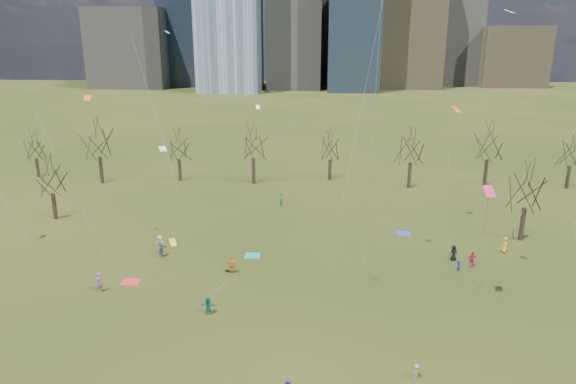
# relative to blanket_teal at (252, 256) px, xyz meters

# --- Properties ---
(ground) EXTENTS (500.00, 500.00, 0.00)m
(ground) POSITION_rel_blanket_teal_xyz_m (3.73, -11.88, -0.01)
(ground) COLOR black
(ground) RESTS_ON ground
(downtown_skyline) EXTENTS (212.50, 78.00, 118.00)m
(downtown_skyline) POSITION_rel_blanket_teal_xyz_m (1.30, 198.77, 38.99)
(downtown_skyline) COLOR slate
(downtown_skyline) RESTS_ON ground
(bare_tree_row) EXTENTS (113.04, 29.80, 9.50)m
(bare_tree_row) POSITION_rel_blanket_teal_xyz_m (3.65, 25.35, 6.10)
(bare_tree_row) COLOR black
(bare_tree_row) RESTS_ON ground
(blanket_teal) EXTENTS (1.60, 1.50, 0.03)m
(blanket_teal) POSITION_rel_blanket_teal_xyz_m (0.00, 0.00, 0.00)
(blanket_teal) COLOR teal
(blanket_teal) RESTS_ON ground
(blanket_navy) EXTENTS (1.60, 1.50, 0.03)m
(blanket_navy) POSITION_rel_blanket_teal_xyz_m (16.83, 7.40, 0.00)
(blanket_navy) COLOR #2737B8
(blanket_navy) RESTS_ON ground
(blanket_crimson) EXTENTS (1.60, 1.50, 0.03)m
(blanket_crimson) POSITION_rel_blanket_teal_xyz_m (-10.61, -6.71, 0.00)
(blanket_crimson) COLOR red
(blanket_crimson) RESTS_ON ground
(person_3) EXTENTS (0.43, 0.72, 1.09)m
(person_3) POSITION_rel_blanket_teal_xyz_m (13.41, -19.62, 0.53)
(person_3) COLOR slate
(person_3) RESTS_ON ground
(person_4) EXTENTS (1.10, 0.86, 1.74)m
(person_4) POSITION_rel_blanket_teal_xyz_m (-1.49, -4.26, 0.86)
(person_4) COLOR orange
(person_4) RESTS_ON ground
(person_5) EXTENTS (1.37, 0.46, 1.47)m
(person_5) POSITION_rel_blanket_teal_xyz_m (-2.13, -12.09, 0.72)
(person_5) COLOR #1B7D69
(person_5) RESTS_ON ground
(person_6) EXTENTS (0.93, 0.74, 1.65)m
(person_6) POSITION_rel_blanket_teal_xyz_m (20.71, 0.00, 0.81)
(person_6) COLOR black
(person_6) RESTS_ON ground
(person_7) EXTENTS (0.64, 0.78, 1.85)m
(person_7) POSITION_rel_blanket_teal_xyz_m (-12.70, -8.75, 0.91)
(person_7) COLOR #9E54A9
(person_7) RESTS_ON ground
(person_8) EXTENTS (0.68, 0.71, 1.16)m
(person_8) POSITION_rel_blanket_teal_xyz_m (20.52, -2.69, 0.56)
(person_8) COLOR #294EB5
(person_8) RESTS_ON ground
(person_9) EXTENTS (1.03, 0.71, 1.45)m
(person_9) POSITION_rel_blanket_teal_xyz_m (-10.27, 1.45, 0.71)
(person_9) COLOR silver
(person_9) RESTS_ON ground
(person_10) EXTENTS (0.99, 0.45, 1.66)m
(person_10) POSITION_rel_blanket_teal_xyz_m (22.10, -1.57, 0.82)
(person_10) COLOR #C41C47
(person_10) RESTS_ON ground
(person_11) EXTENTS (0.99, 1.68, 1.73)m
(person_11) POSITION_rel_blanket_teal_xyz_m (-9.44, -0.74, 0.85)
(person_11) COLOR slate
(person_11) RESTS_ON ground
(person_12) EXTENTS (0.66, 0.92, 1.77)m
(person_12) POSITION_rel_blanket_teal_xyz_m (26.61, 2.34, 0.87)
(person_12) COLOR gold
(person_12) RESTS_ON ground
(person_13) EXTENTS (0.56, 0.75, 1.86)m
(person_13) POSITION_rel_blanket_teal_xyz_m (1.91, 16.66, 0.91)
(person_13) COLOR #1A7745
(person_13) RESTS_ON ground
(kites_airborne) EXTENTS (72.23, 47.02, 32.64)m
(kites_airborne) POSITION_rel_blanket_teal_xyz_m (6.66, -0.88, 12.79)
(kites_airborne) COLOR #EA5813
(kites_airborne) RESTS_ON ground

